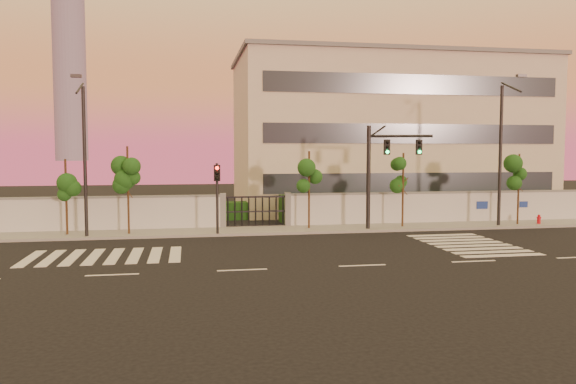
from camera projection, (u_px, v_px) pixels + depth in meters
The scene contains 17 objects.
ground at pixel (362, 266), 23.28m from camera, with size 120.00×120.00×0.00m, color black.
sidewalk at pixel (308, 229), 33.58m from camera, with size 60.00×3.00×0.15m, color gray.
perimeter_wall at pixel (305, 210), 35.00m from camera, with size 60.00×0.36×2.20m.
hedge_row at pixel (312, 209), 37.89m from camera, with size 41.00×4.25×1.80m.
institutional_building at pixel (386, 134), 46.01m from camera, with size 24.40×12.40×12.25m.
distant_skyscraper at pixel (69, 37), 282.15m from camera, with size 16.00×16.00×118.00m.
road_markings at pixel (306, 251), 26.69m from camera, with size 57.00×7.62×0.02m.
street_tree_b at pixel (66, 180), 30.84m from camera, with size 1.50×1.19×4.32m.
street_tree_c at pixel (128, 170), 31.11m from camera, with size 1.45×1.15×5.02m.
street_tree_d at pixel (309, 172), 33.36m from camera, with size 1.43×1.14×4.75m.
street_tree_e at pixel (403, 173), 34.12m from camera, with size 1.46×1.16×4.64m.
street_tree_f at pixel (519, 173), 35.22m from camera, with size 1.42×1.13×4.58m.
traffic_signal_main at pixel (381, 165), 33.23m from camera, with size 3.88×1.33×6.24m.
traffic_signal_secondary at pixel (217, 190), 31.15m from camera, with size 0.32×0.32×4.08m.
streetlight_west at pixel (84, 153), 29.92m from camera, with size 0.51×2.06×8.58m.
streetlight_east at pixel (502, 148), 34.38m from camera, with size 0.55×2.21×9.17m.
fire_hydrant at pixel (539, 220), 35.60m from camera, with size 0.29×0.27×0.73m.
Camera 1 is at (-7.11, -22.09, 4.74)m, focal length 35.00 mm.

